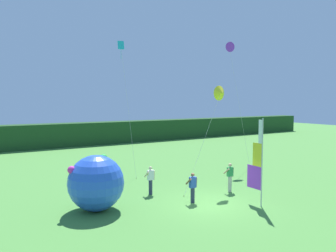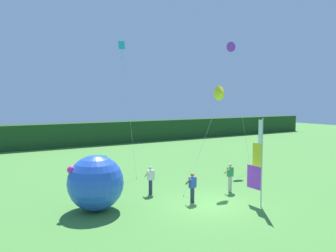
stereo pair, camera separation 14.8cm
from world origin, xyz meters
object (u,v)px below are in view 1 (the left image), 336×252
at_px(inflatable_balloon, 96,183).
at_px(kite_cyan_diamond_2, 122,58).
at_px(person_far_left, 151,179).
at_px(kite_yellow_delta_1, 221,93).
at_px(banner_flag, 258,164).
at_px(person_mid_field, 193,187).
at_px(person_near_banner, 230,177).
at_px(kite_purple_delta_0, 229,47).

bearing_deg(inflatable_balloon, kite_cyan_diamond_2, 56.92).
distance_m(person_far_left, kite_cyan_diamond_2, 9.88).
height_order(inflatable_balloon, kite_yellow_delta_1, kite_yellow_delta_1).
bearing_deg(kite_yellow_delta_1, inflatable_balloon, -177.65).
distance_m(banner_flag, person_far_left, 6.12).
height_order(person_mid_field, inflatable_balloon, inflatable_balloon).
distance_m(person_near_banner, inflatable_balloon, 8.00).
distance_m(banner_flag, person_mid_field, 3.61).
bearing_deg(person_mid_field, inflatable_balloon, 162.58).
height_order(banner_flag, kite_cyan_diamond_2, kite_cyan_diamond_2).
distance_m(banner_flag, person_near_banner, 2.94).
relative_size(person_mid_field, kite_cyan_diamond_2, 0.16).
xyz_separation_m(banner_flag, inflatable_balloon, (-7.42, 3.59, -0.79)).
relative_size(person_far_left, kite_cyan_diamond_2, 0.17).
bearing_deg(banner_flag, kite_yellow_delta_1, 77.61).
bearing_deg(person_far_left, banner_flag, -50.75).
relative_size(person_mid_field, kite_purple_delta_0, 0.15).
xyz_separation_m(kite_purple_delta_0, kite_cyan_diamond_2, (-9.20, 1.41, -1.35)).
xyz_separation_m(person_near_banner, kite_cyan_diamond_2, (-3.28, 8.12, 7.68)).
bearing_deg(inflatable_balloon, banner_flag, -25.82).
distance_m(banner_flag, kite_cyan_diamond_2, 12.79).
distance_m(kite_yellow_delta_1, kite_cyan_diamond_2, 8.16).
xyz_separation_m(person_far_left, inflatable_balloon, (-3.64, -1.04, 0.52)).
bearing_deg(kite_yellow_delta_1, kite_purple_delta_0, 44.08).
xyz_separation_m(person_near_banner, person_mid_field, (-3.13, -0.52, -0.06)).
distance_m(banner_flag, inflatable_balloon, 8.28).
xyz_separation_m(person_near_banner, kite_yellow_delta_1, (0.36, 1.32, 4.99)).
bearing_deg(person_far_left, kite_yellow_delta_1, -8.60).
bearing_deg(person_far_left, kite_cyan_diamond_2, 80.57).
relative_size(person_mid_field, inflatable_balloon, 0.58).
bearing_deg(kite_yellow_delta_1, person_far_left, 171.40).
bearing_deg(person_mid_field, kite_yellow_delta_1, 27.88).
xyz_separation_m(person_mid_field, kite_purple_delta_0, (9.05, 7.23, 9.09)).
distance_m(person_mid_field, kite_purple_delta_0, 14.72).
distance_m(person_near_banner, kite_purple_delta_0, 12.71).
distance_m(banner_flag, kite_yellow_delta_1, 5.48).
distance_m(person_mid_field, kite_yellow_delta_1, 6.40).
bearing_deg(person_near_banner, banner_flag, -101.03).
bearing_deg(person_mid_field, banner_flag, -38.48).
bearing_deg(banner_flag, person_mid_field, 141.52).
bearing_deg(inflatable_balloon, person_far_left, 16.00).
distance_m(person_far_left, kite_purple_delta_0, 14.44).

